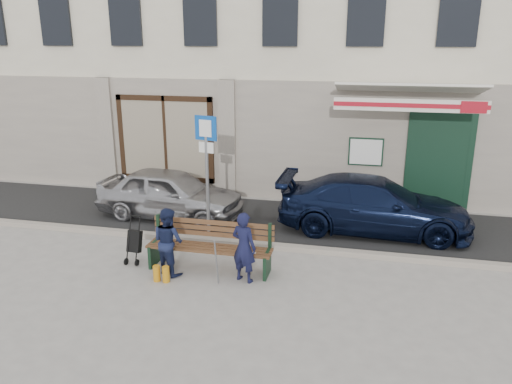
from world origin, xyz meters
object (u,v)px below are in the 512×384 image
(parking_sign, at_px, (207,159))
(bench, at_px, (207,247))
(woman, at_px, (168,241))
(man, at_px, (244,247))
(car_navy, at_px, (374,205))
(stroller, at_px, (134,242))
(car_silver, at_px, (170,193))

(parking_sign, bearing_deg, bench, -59.28)
(parking_sign, height_order, woman, parking_sign)
(man, relative_size, woman, 1.03)
(parking_sign, bearing_deg, car_navy, 35.21)
(stroller, bearing_deg, car_silver, 102.33)
(man, xyz_separation_m, woman, (-1.45, 0.01, -0.02))
(car_navy, distance_m, woman, 4.81)
(car_navy, relative_size, bench, 1.80)
(car_navy, relative_size, man, 3.28)
(car_silver, xyz_separation_m, car_navy, (4.87, 0.15, 0.01))
(car_navy, relative_size, stroller, 4.66)
(car_silver, xyz_separation_m, woman, (1.14, -2.90, 0.03))
(car_silver, relative_size, car_navy, 0.84)
(man, bearing_deg, car_silver, -28.96)
(car_navy, relative_size, woman, 3.36)
(man, bearing_deg, bench, -1.49)
(parking_sign, distance_m, bench, 1.99)
(man, bearing_deg, parking_sign, -34.79)
(car_navy, bearing_deg, man, 144.35)
(car_navy, xyz_separation_m, woman, (-3.73, -3.04, 0.02))
(bench, bearing_deg, man, -20.79)
(man, bearing_deg, woman, 19.10)
(stroller, bearing_deg, woman, -14.03)
(bench, bearing_deg, parking_sign, 106.93)
(parking_sign, height_order, stroller, parking_sign)
(car_navy, distance_m, stroller, 5.34)
(bench, height_order, man, man)
(car_silver, relative_size, parking_sign, 1.32)
(car_navy, height_order, man, man)
(car_silver, relative_size, stroller, 3.89)
(car_silver, distance_m, stroller, 2.61)
(car_silver, distance_m, parking_sign, 2.21)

